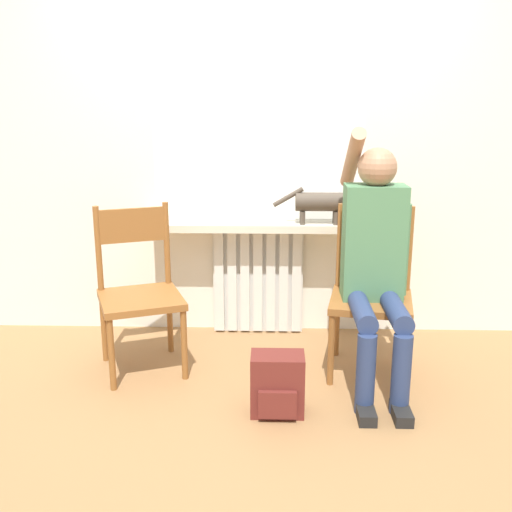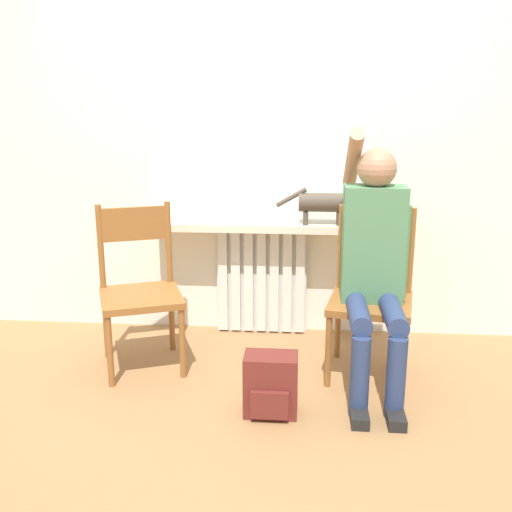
{
  "view_description": "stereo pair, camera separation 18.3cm",
  "coord_description": "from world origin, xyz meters",
  "px_view_note": "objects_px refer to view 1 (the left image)",
  "views": [
    {
      "loc": [
        0.1,
        -2.75,
        1.59
      ],
      "look_at": [
        0.0,
        0.67,
        0.67
      ],
      "focal_mm": 42.0,
      "sensor_mm": 36.0,
      "label": 1
    },
    {
      "loc": [
        0.28,
        -2.74,
        1.59
      ],
      "look_at": [
        0.0,
        0.67,
        0.67
      ],
      "focal_mm": 42.0,
      "sensor_mm": 36.0,
      "label": 2
    }
  ],
  "objects_px": {
    "chair_left": "(139,289)",
    "backpack": "(277,385)",
    "chair_right": "(372,291)",
    "person": "(376,256)",
    "cat": "(323,202)"
  },
  "relations": [
    {
      "from": "chair_right",
      "to": "person",
      "type": "height_order",
      "value": "person"
    },
    {
      "from": "chair_left",
      "to": "chair_right",
      "type": "bearing_deg",
      "value": -20.99
    },
    {
      "from": "backpack",
      "to": "cat",
      "type": "bearing_deg",
      "value": 73.8
    },
    {
      "from": "cat",
      "to": "backpack",
      "type": "bearing_deg",
      "value": -106.2
    },
    {
      "from": "chair_left",
      "to": "backpack",
      "type": "height_order",
      "value": "chair_left"
    },
    {
      "from": "chair_left",
      "to": "chair_right",
      "type": "distance_m",
      "value": 1.36
    },
    {
      "from": "chair_left",
      "to": "person",
      "type": "height_order",
      "value": "person"
    },
    {
      "from": "chair_right",
      "to": "cat",
      "type": "height_order",
      "value": "cat"
    },
    {
      "from": "chair_left",
      "to": "backpack",
      "type": "distance_m",
      "value": 1.03
    },
    {
      "from": "chair_right",
      "to": "person",
      "type": "xyz_separation_m",
      "value": [
        -0.01,
        -0.12,
        0.24
      ]
    },
    {
      "from": "cat",
      "to": "backpack",
      "type": "height_order",
      "value": "cat"
    },
    {
      "from": "chair_left",
      "to": "person",
      "type": "bearing_deg",
      "value": -26.08
    },
    {
      "from": "person",
      "to": "chair_left",
      "type": "bearing_deg",
      "value": 175.02
    },
    {
      "from": "person",
      "to": "backpack",
      "type": "relative_size",
      "value": 4.46
    },
    {
      "from": "backpack",
      "to": "chair_left",
      "type": "bearing_deg",
      "value": 146.71
    }
  ]
}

